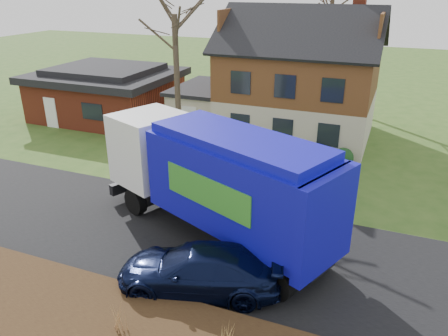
% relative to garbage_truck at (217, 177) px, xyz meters
% --- Properties ---
extents(ground, '(120.00, 120.00, 0.00)m').
position_rel_garbage_truck_xyz_m(ground, '(-1.98, -0.54, -2.61)').
color(ground, '#31521B').
rests_on(ground, ground).
extents(road, '(80.00, 7.00, 0.02)m').
position_rel_garbage_truck_xyz_m(road, '(-1.98, -0.54, -2.60)').
color(road, black).
rests_on(road, ground).
extents(mulch_verge, '(80.00, 3.50, 0.30)m').
position_rel_garbage_truck_xyz_m(mulch_verge, '(-1.98, -5.84, -2.46)').
color(mulch_verge, black).
rests_on(mulch_verge, ground).
extents(main_house, '(12.95, 8.95, 9.26)m').
position_rel_garbage_truck_xyz_m(main_house, '(-0.49, 13.37, 1.42)').
color(main_house, beige).
rests_on(main_house, ground).
extents(ranch_house, '(9.80, 8.20, 3.70)m').
position_rel_garbage_truck_xyz_m(ranch_house, '(-13.98, 12.46, -0.79)').
color(ranch_house, '#953720').
rests_on(ranch_house, ground).
extents(garbage_truck, '(10.81, 6.71, 4.52)m').
position_rel_garbage_truck_xyz_m(garbage_truck, '(0.00, 0.00, 0.00)').
color(garbage_truck, black).
rests_on(garbage_truck, ground).
extents(silver_sedan, '(4.26, 1.55, 1.40)m').
position_rel_garbage_truck_xyz_m(silver_sedan, '(-2.82, 4.21, -1.91)').
color(silver_sedan, '#A0A2A8').
rests_on(silver_sedan, ground).
extents(navy_wagon, '(5.75, 3.53, 1.56)m').
position_rel_garbage_truck_xyz_m(navy_wagon, '(0.69, -3.18, -1.83)').
color(navy_wagon, black).
rests_on(navy_wagon, ground).
extents(grass_clump_mid, '(0.36, 0.30, 1.02)m').
position_rel_garbage_truck_xyz_m(grass_clump_mid, '(-0.48, -6.06, -1.80)').
color(grass_clump_mid, '#AB7B4B').
rests_on(grass_clump_mid, mulch_verge).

